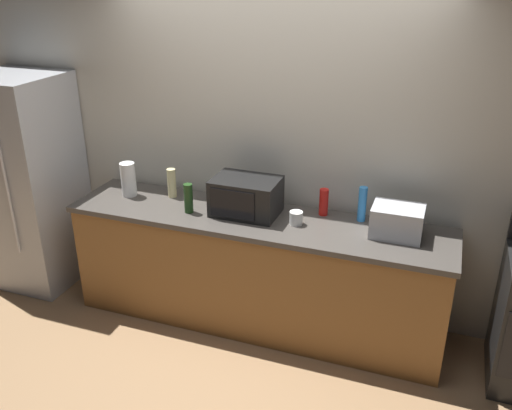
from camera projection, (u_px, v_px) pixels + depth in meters
The scene contains 12 objects.
ground_plane at pixel (237, 351), 4.00m from camera, with size 8.00×8.00×0.00m, color #93704C.
back_wall at pixel (274, 142), 4.15m from camera, with size 6.40×0.10×2.70m, color beige.
counter_run at pixel (256, 271), 4.16m from camera, with size 2.84×0.64×0.90m.
refrigerator at pixel (28, 182), 4.62m from camera, with size 0.72×0.73×1.80m.
microwave at pixel (246, 196), 3.99m from camera, with size 0.48×0.35×0.27m.
toaster_oven at pixel (397, 221), 3.68m from camera, with size 0.34×0.26×0.21m, color #B7BABF.
paper_towel_roll at pixel (128, 179), 4.31m from camera, with size 0.12×0.12×0.27m, color white.
bottle_hot_sauce at pixel (324, 202), 3.98m from camera, with size 0.07×0.07×0.20m, color red.
bottle_spray_cleaner at pixel (362, 204), 3.88m from camera, with size 0.06×0.06×0.26m, color #338CE5.
bottle_hand_soap at pixel (172, 183), 4.29m from camera, with size 0.07×0.07×0.23m, color beige.
bottle_wine at pixel (188, 198), 4.02m from camera, with size 0.07×0.07×0.22m, color #1E3F19.
mug_white at pixel (296, 218), 3.86m from camera, with size 0.09×0.09×0.10m, color white.
Camera 1 is at (1.23, -2.98, 2.60)m, focal length 38.40 mm.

